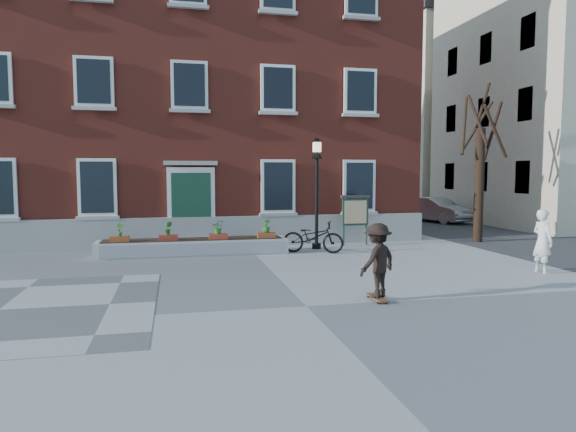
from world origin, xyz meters
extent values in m
plane|color=gray|center=(0.00, 0.00, 0.00)|extent=(100.00, 100.00, 0.00)
imported|color=black|center=(1.96, 6.70, 0.54)|extent=(2.17, 1.49, 1.08)
imported|color=#AEB1B3|center=(11.40, 15.74, 0.68)|extent=(2.66, 4.36, 1.36)
imported|color=silver|center=(7.11, 2.03, 0.86)|extent=(0.46, 0.66, 1.73)
cube|color=maroon|center=(-2.00, 14.00, 6.00)|extent=(18.00, 10.00, 12.00)
cube|color=gray|center=(-2.00, 8.88, 0.55)|extent=(18.00, 0.24, 1.10)
cube|color=gray|center=(-2.00, 8.75, 0.10)|extent=(2.60, 0.80, 0.20)
cube|color=#A2A39D|center=(-2.00, 8.90, 0.30)|extent=(2.20, 0.50, 0.20)
cube|color=silver|center=(-2.00, 8.92, 1.65)|extent=(1.70, 0.12, 2.50)
cube|color=#133625|center=(-2.00, 8.87, 1.55)|extent=(1.40, 0.06, 2.30)
cube|color=#989893|center=(-2.00, 8.88, 3.05)|extent=(1.90, 0.25, 0.15)
cube|color=white|center=(-5.20, 8.90, 2.20)|extent=(1.30, 0.10, 2.00)
cube|color=black|center=(-5.20, 8.85, 2.20)|extent=(1.08, 0.04, 1.78)
cube|color=#A0A09B|center=(-5.20, 8.84, 1.14)|extent=(1.44, 0.20, 0.12)
cube|color=silver|center=(-5.20, 8.90, 5.80)|extent=(1.30, 0.10, 1.70)
cube|color=black|center=(-5.20, 8.85, 5.80)|extent=(1.08, 0.04, 1.48)
cube|color=#AAAAA5|center=(-5.20, 8.84, 4.89)|extent=(1.44, 0.20, 0.12)
cube|color=#9F9F9A|center=(-5.20, 8.84, 8.49)|extent=(1.44, 0.20, 0.12)
cube|color=silver|center=(-2.00, 8.90, 5.80)|extent=(1.30, 0.10, 1.70)
cube|color=black|center=(-2.00, 8.85, 5.80)|extent=(1.08, 0.04, 1.48)
cube|color=#989894|center=(-2.00, 8.84, 4.89)|extent=(1.44, 0.20, 0.12)
cube|color=#999A95|center=(-2.00, 8.84, 8.49)|extent=(1.44, 0.20, 0.12)
cube|color=silver|center=(1.20, 8.90, 2.20)|extent=(1.30, 0.10, 2.00)
cube|color=black|center=(1.20, 8.85, 2.20)|extent=(1.08, 0.04, 1.78)
cube|color=gray|center=(1.20, 8.84, 1.14)|extent=(1.44, 0.20, 0.12)
cube|color=white|center=(1.20, 8.90, 5.80)|extent=(1.30, 0.10, 1.70)
cube|color=black|center=(1.20, 8.85, 5.80)|extent=(1.08, 0.04, 1.48)
cube|color=#AAAAA5|center=(1.20, 8.84, 4.89)|extent=(1.44, 0.20, 0.12)
cube|color=#A6A7A1|center=(1.20, 8.84, 8.49)|extent=(1.44, 0.20, 0.12)
cube|color=silver|center=(4.40, 8.90, 2.20)|extent=(1.30, 0.10, 2.00)
cube|color=black|center=(4.40, 8.85, 2.20)|extent=(1.08, 0.04, 1.78)
cube|color=#A4A49F|center=(4.40, 8.84, 1.14)|extent=(1.44, 0.20, 0.12)
cube|color=white|center=(4.40, 8.90, 5.80)|extent=(1.30, 0.10, 1.70)
cube|color=black|center=(4.40, 8.85, 5.80)|extent=(1.08, 0.04, 1.48)
cube|color=#ABABA6|center=(4.40, 8.84, 4.89)|extent=(1.44, 0.20, 0.12)
cube|color=#989793|center=(4.40, 8.84, 8.49)|extent=(1.44, 0.20, 0.12)
cube|color=beige|center=(-2.00, 7.20, 0.25)|extent=(6.20, 1.10, 0.50)
cube|color=silver|center=(-2.00, 6.64, 0.25)|extent=(5.80, 0.02, 0.40)
cube|color=black|center=(-2.00, 7.20, 0.50)|extent=(5.80, 0.90, 0.06)
cube|color=brown|center=(-4.30, 6.95, 0.60)|extent=(0.60, 0.25, 0.20)
imported|color=#336C20|center=(-4.30, 6.95, 0.92)|extent=(0.24, 0.24, 0.45)
cube|color=maroon|center=(-2.80, 6.95, 0.60)|extent=(0.60, 0.25, 0.20)
imported|color=#27641E|center=(-2.80, 6.95, 0.92)|extent=(0.25, 0.25, 0.45)
cube|color=#983321|center=(-1.20, 6.95, 0.60)|extent=(0.60, 0.25, 0.20)
imported|color=#286A1F|center=(-1.20, 6.95, 0.92)|extent=(0.40, 0.40, 0.45)
cube|color=brown|center=(0.40, 6.95, 0.60)|extent=(0.60, 0.25, 0.20)
imported|color=#27621D|center=(0.40, 6.95, 0.92)|extent=(0.25, 0.25, 0.45)
cylinder|color=black|center=(9.00, 8.00, 2.20)|extent=(0.36, 0.36, 4.40)
cylinder|color=black|center=(9.51, 8.00, 4.29)|extent=(0.12, 1.12, 2.23)
cylinder|color=#322416|center=(9.17, 8.52, 4.55)|extent=(1.18, 0.49, 1.97)
cylinder|color=#2E2114|center=(8.51, 8.36, 4.55)|extent=(0.88, 1.14, 2.35)
cylinder|color=black|center=(8.70, 7.78, 4.73)|extent=(0.60, 0.77, 1.90)
cylinder|color=black|center=(9.20, 7.37, 4.24)|extent=(1.39, 0.55, 1.95)
cylinder|color=black|center=(9.16, 8.13, 5.37)|extent=(0.43, 0.48, 1.58)
cube|color=#3C3C3E|center=(12.00, 18.00, 0.00)|extent=(8.00, 36.00, 0.01)
cube|color=beige|center=(18.00, 14.00, 7.00)|extent=(10.00, 11.00, 14.00)
cube|color=beige|center=(18.00, 26.00, 6.50)|extent=(10.00, 11.00, 13.00)
cube|color=#36312F|center=(18.00, 26.00, 13.25)|extent=(10.40, 11.40, 0.50)
cube|color=black|center=(13.04, 10.80, 2.50)|extent=(0.08, 1.00, 1.50)
cube|color=black|center=(13.04, 14.00, 2.50)|extent=(0.08, 1.00, 1.50)
cube|color=black|center=(13.04, 17.20, 2.50)|extent=(0.08, 1.00, 1.50)
cube|color=black|center=(13.04, 10.80, 5.80)|extent=(0.08, 1.00, 1.50)
cube|color=black|center=(13.04, 14.00, 5.80)|extent=(0.08, 1.00, 1.50)
cube|color=black|center=(13.04, 17.20, 5.80)|extent=(0.08, 1.00, 1.50)
cube|color=black|center=(13.04, 10.80, 9.00)|extent=(0.08, 1.00, 1.50)
cube|color=black|center=(13.04, 14.00, 9.00)|extent=(0.08, 1.00, 1.50)
cube|color=black|center=(13.04, 17.20, 9.00)|extent=(0.08, 1.00, 1.50)
cylinder|color=black|center=(2.33, 7.58, 0.10)|extent=(0.32, 0.32, 0.20)
cylinder|color=black|center=(2.33, 7.58, 1.60)|extent=(0.12, 0.12, 3.20)
cone|color=black|center=(2.33, 7.58, 3.35)|extent=(0.40, 0.40, 0.30)
cube|color=beige|center=(2.33, 7.58, 3.60)|extent=(0.24, 0.24, 0.34)
cone|color=black|center=(2.33, 7.58, 3.85)|extent=(0.40, 0.40, 0.16)
cylinder|color=#172F23|center=(3.51, 8.12, 0.90)|extent=(0.08, 0.08, 1.80)
cylinder|color=#1A3525|center=(4.41, 8.12, 0.90)|extent=(0.08, 0.08, 1.80)
cube|color=#1A3528|center=(3.96, 8.12, 1.25)|extent=(1.00, 0.10, 1.00)
cube|color=#CDC284|center=(3.96, 8.06, 1.25)|extent=(0.85, 0.02, 0.85)
cube|color=#37322F|center=(3.96, 8.12, 1.82)|extent=(1.10, 0.16, 0.10)
cube|color=brown|center=(1.59, 0.14, 0.06)|extent=(0.22, 0.78, 0.03)
cylinder|color=black|center=(1.50, -0.14, 0.03)|extent=(0.03, 0.05, 0.05)
cylinder|color=black|center=(1.68, -0.14, 0.03)|extent=(0.03, 0.05, 0.05)
cylinder|color=black|center=(1.50, 0.42, 0.03)|extent=(0.03, 0.05, 0.05)
cylinder|color=black|center=(1.68, 0.42, 0.03)|extent=(0.03, 0.05, 0.05)
imported|color=black|center=(1.59, 0.14, 0.86)|extent=(1.17, 1.01, 1.57)
camera|label=1|loc=(-2.56, -9.90, 2.70)|focal=32.00mm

